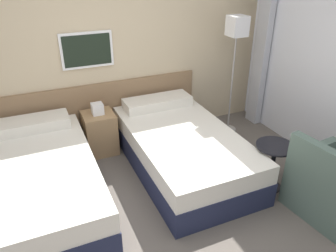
% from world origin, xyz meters
% --- Properties ---
extents(ground_plane, '(16.00, 16.00, 0.00)m').
position_xyz_m(ground_plane, '(0.00, 0.00, 0.00)').
color(ground_plane, '#5B544C').
extents(wall_headboard, '(10.00, 0.10, 2.70)m').
position_xyz_m(wall_headboard, '(-0.02, 1.95, 1.30)').
color(wall_headboard, '#C6B28E').
rests_on(wall_headboard, ground_plane).
extents(bed_near_door, '(1.14, 2.05, 0.63)m').
position_xyz_m(bed_near_door, '(-1.13, 0.88, 0.26)').
color(bed_near_door, '#1E233D').
rests_on(bed_near_door, ground_plane).
extents(bed_near_window, '(1.14, 2.05, 0.63)m').
position_xyz_m(bed_near_window, '(0.51, 0.88, 0.26)').
color(bed_near_window, '#1E233D').
rests_on(bed_near_window, ground_plane).
extents(nightstand, '(0.39, 0.40, 0.69)m').
position_xyz_m(nightstand, '(-0.31, 1.64, 0.28)').
color(nightstand, '#9E7A51').
rests_on(nightstand, ground_plane).
extents(floor_lamp, '(0.24, 0.24, 1.65)m').
position_xyz_m(floor_lamp, '(1.57, 1.48, 1.38)').
color(floor_lamp, '#9E9993').
rests_on(floor_lamp, ground_plane).
extents(side_table, '(0.41, 0.41, 0.54)m').
position_xyz_m(side_table, '(1.24, 0.12, 0.38)').
color(side_table, black).
rests_on(side_table, ground_plane).
extents(armchair, '(0.82, 0.78, 0.83)m').
position_xyz_m(armchair, '(1.55, -0.43, 0.28)').
color(armchair, '#4C6056').
rests_on(armchair, ground_plane).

